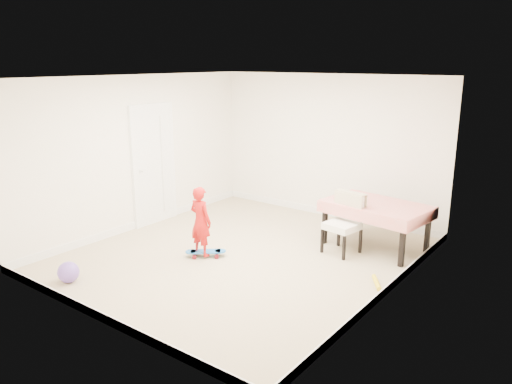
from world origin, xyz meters
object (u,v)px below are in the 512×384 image
Objects in this scene: dining_chair at (342,224)px; balloon at (68,272)px; child at (201,224)px; skateboard at (206,254)px; dining_table at (375,226)px.

dining_chair reaches higher than balloon.
skateboard is at bearing -138.53° from child.
dining_chair is 1.53× the size of skateboard.
dining_table is at bearing 5.03° from skateboard.
dining_chair reaches higher than dining_table.
balloon is at bearing 66.71° from child.
dining_table reaches higher than balloon.
child reaches higher than dining_chair.
dining_table is 5.44× the size of balloon.
dining_table is 0.61m from dining_chair.
child is at bearing -127.45° from dining_table.
dining_table is 2.54× the size of skateboard.
dining_table is at bearing 53.19° from balloon.
skateboard is 0.48m from child.
dining_table is 2.68m from child.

